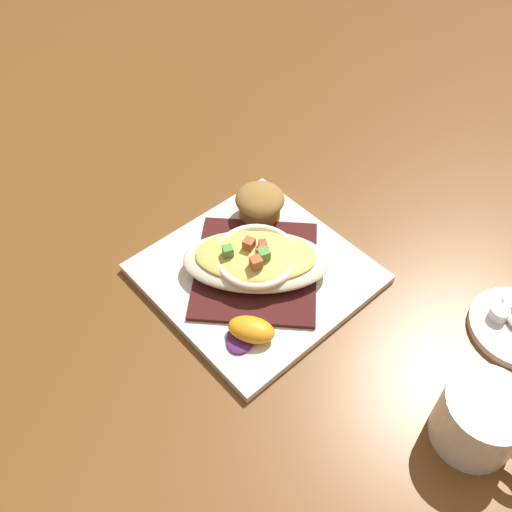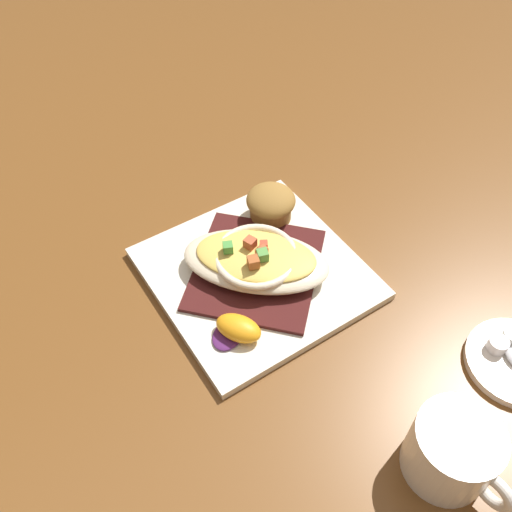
% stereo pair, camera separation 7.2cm
% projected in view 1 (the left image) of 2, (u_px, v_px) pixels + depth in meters
% --- Properties ---
extents(ground_plane, '(2.60, 2.60, 0.00)m').
position_uv_depth(ground_plane, '(256.00, 276.00, 0.76)').
color(ground_plane, brown).
extents(square_plate, '(0.29, 0.29, 0.01)m').
position_uv_depth(square_plate, '(256.00, 273.00, 0.75)').
color(square_plate, white).
rests_on(square_plate, ground_plane).
extents(folded_napkin, '(0.24, 0.24, 0.01)m').
position_uv_depth(folded_napkin, '(256.00, 269.00, 0.74)').
color(folded_napkin, '#431716').
rests_on(folded_napkin, square_plate).
extents(gratin_dish, '(0.22, 0.21, 0.05)m').
position_uv_depth(gratin_dish, '(256.00, 259.00, 0.73)').
color(gratin_dish, beige).
rests_on(gratin_dish, folded_napkin).
extents(muffin, '(0.07, 0.07, 0.05)m').
position_uv_depth(muffin, '(260.00, 203.00, 0.79)').
color(muffin, olive).
rests_on(muffin, square_plate).
extents(orange_garnish, '(0.07, 0.07, 0.03)m').
position_uv_depth(orange_garnish, '(250.00, 331.00, 0.67)').
color(orange_garnish, '#54225E').
rests_on(orange_garnish, square_plate).
extents(coffee_mug, '(0.12, 0.09, 0.08)m').
position_uv_depth(coffee_mug, '(479.00, 422.00, 0.58)').
color(coffee_mug, white).
rests_on(coffee_mug, ground_plane).
extents(creamer_cup_0, '(0.02, 0.02, 0.02)m').
position_uv_depth(creamer_cup_0, '(511.00, 304.00, 0.70)').
color(creamer_cup_0, white).
rests_on(creamer_cup_0, creamer_saucer).
extents(creamer_cup_1, '(0.02, 0.02, 0.02)m').
position_uv_depth(creamer_cup_1, '(499.00, 313.00, 0.69)').
color(creamer_cup_1, silver).
rests_on(creamer_cup_1, creamer_saucer).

